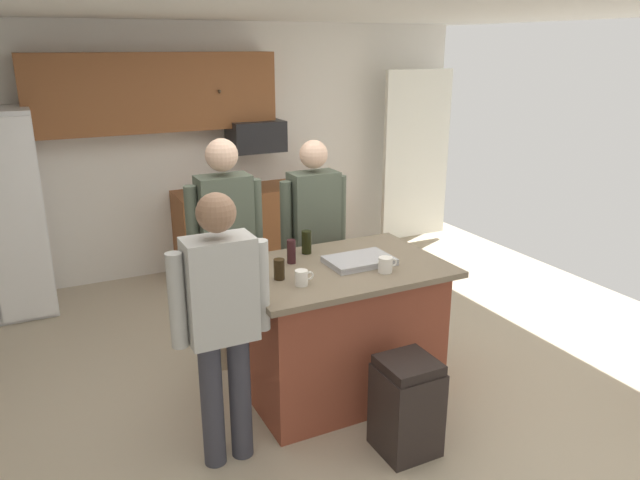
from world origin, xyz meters
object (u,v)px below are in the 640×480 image
object	(u,v)px
glass_pilsner	(279,269)
mug_ceramic_white	(386,265)
microwave_over_range	(256,136)
glass_stout_tall	(292,252)
kitchen_island	(339,329)
person_elder_center	(222,315)
person_host_foreground	(226,240)
mug_blue_stoneware	(302,278)
person_guest_right	(314,229)
trash_bin	(406,406)
tumbler_amber	(306,242)
serving_tray	(359,261)

from	to	relation	value
glass_pilsner	mug_ceramic_white	bearing A→B (deg)	-16.40
microwave_over_range	glass_stout_tall	xyz separation A→B (m)	(-0.70, -2.50, -0.41)
kitchen_island	person_elder_center	world-z (taller)	person_elder_center
kitchen_island	glass_pilsner	size ratio (longest dim) A/B	10.50
microwave_over_range	person_host_foreground	world-z (taller)	person_host_foreground
mug_blue_stoneware	kitchen_island	bearing A→B (deg)	28.06
person_guest_right	trash_bin	distance (m)	1.72
glass_pilsner	person_guest_right	bearing A→B (deg)	52.46
tumbler_amber	glass_pilsner	xyz separation A→B (m)	(-0.37, -0.37, -0.02)
glass_pilsner	mug_blue_stoneware	distance (m)	0.18
person_guest_right	serving_tray	world-z (taller)	person_guest_right
tumbler_amber	mug_ceramic_white	bearing A→B (deg)	-62.02
person_guest_right	kitchen_island	bearing A→B (deg)	-0.00
person_guest_right	glass_pilsner	bearing A→B (deg)	-23.62
tumbler_amber	mug_blue_stoneware	distance (m)	0.60
tumbler_amber	glass_stout_tall	distance (m)	0.23
person_host_foreground	mug_blue_stoneware	xyz separation A→B (m)	(0.19, -0.90, -0.01)
person_host_foreground	mug_blue_stoneware	world-z (taller)	person_host_foreground
microwave_over_range	person_elder_center	bearing A→B (deg)	-114.24
tumbler_amber	glass_pilsner	size ratio (longest dim) A/B	1.24
microwave_over_range	mug_blue_stoneware	size ratio (longest dim) A/B	4.54
person_elder_center	kitchen_island	bearing A→B (deg)	-0.00
microwave_over_range	tumbler_amber	bearing A→B (deg)	-102.57
glass_stout_tall	trash_bin	world-z (taller)	glass_stout_tall
person_guest_right	tumbler_amber	size ratio (longest dim) A/B	10.19
kitchen_island	person_host_foreground	xyz separation A→B (m)	(-0.57, 0.70, 0.54)
glass_stout_tall	glass_pilsner	bearing A→B (deg)	-129.22
microwave_over_range	kitchen_island	world-z (taller)	microwave_over_range
person_guest_right	glass_pilsner	xyz separation A→B (m)	(-0.66, -0.86, 0.06)
person_elder_center	mug_blue_stoneware	xyz separation A→B (m)	(0.57, 0.16, 0.06)
person_host_foreground	mug_blue_stoneware	bearing A→B (deg)	-26.92
kitchen_island	glass_pilsner	bearing A→B (deg)	-174.58
person_guest_right	tumbler_amber	bearing A→B (deg)	-17.21
mug_blue_stoneware	serving_tray	xyz separation A→B (m)	(0.51, 0.18, -0.03)
tumbler_amber	microwave_over_range	bearing A→B (deg)	77.43
serving_tray	trash_bin	bearing A→B (deg)	-96.61
tumbler_amber	trash_bin	bearing A→B (deg)	-82.47
person_host_foreground	tumbler_amber	xyz separation A→B (m)	(0.47, -0.37, 0.02)
person_guest_right	microwave_over_range	bearing A→B (deg)	-173.13
kitchen_island	microwave_over_range	bearing A→B (deg)	80.84
glass_stout_tall	mug_ceramic_white	bearing A→B (deg)	-41.69
person_elder_center	person_guest_right	bearing A→B (deg)	24.83
glass_pilsner	trash_bin	bearing A→B (deg)	-54.67
person_host_foreground	trash_bin	xyz separation A→B (m)	(0.62, -1.46, -0.72)
glass_pilsner	mug_ceramic_white	world-z (taller)	glass_pilsner
glass_pilsner	trash_bin	size ratio (longest dim) A/B	0.22
person_host_foreground	glass_stout_tall	size ratio (longest dim) A/B	10.70
serving_tray	person_elder_center	bearing A→B (deg)	-162.59
mug_blue_stoneware	serving_tray	bearing A→B (deg)	18.95
mug_blue_stoneware	serving_tray	distance (m)	0.54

